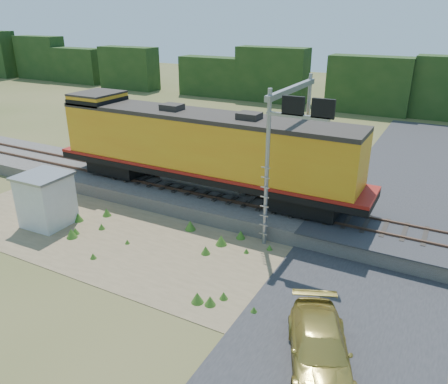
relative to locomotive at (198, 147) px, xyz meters
The scene contains 11 objects.
ground 7.69m from the locomotive, 60.65° to the right, with size 140.00×140.00×0.00m, color #475123.
ballast 4.53m from the locomotive, ahead, with size 70.00×5.00×0.80m, color slate.
rails 4.23m from the locomotive, ahead, with size 70.00×1.54×0.16m.
dirt_shoulder 6.62m from the locomotive, 75.97° to the right, with size 26.00×8.00×0.03m, color #8C7754.
road 12.10m from the locomotive, 26.88° to the right, with size 7.00×66.00×0.86m.
tree_line_north 32.18m from the locomotive, 83.98° to the left, with size 130.00×3.00×6.50m.
weed_clumps 6.82m from the locomotive, 91.22° to the right, with size 15.00×6.20×0.56m, color #3A6B1E, non-canonical shape.
locomotive is the anchor object (origin of this frame).
shed 8.60m from the locomotive, 131.39° to the right, with size 2.45×2.45×2.83m.
signal_gantry 6.27m from the locomotive, ahead, with size 2.99×6.20×7.53m.
car 14.07m from the locomotive, 42.59° to the right, with size 1.87×4.60×1.34m, color #A8953E.
Camera 1 is at (9.28, -14.36, 10.49)m, focal length 35.00 mm.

